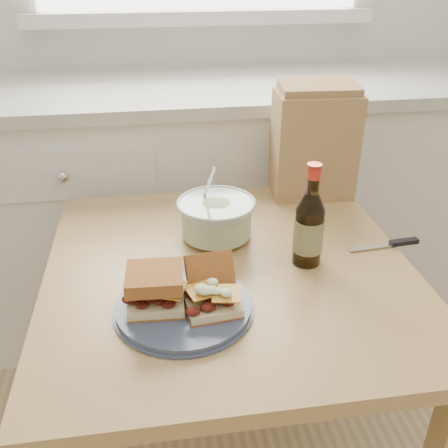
{
  "coord_description": "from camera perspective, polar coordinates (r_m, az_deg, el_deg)",
  "views": [
    {
      "loc": [
        -0.24,
        -0.05,
        1.34
      ],
      "look_at": [
        -0.08,
        0.96,
        0.78
      ],
      "focal_mm": 40.0,
      "sensor_mm": 36.0,
      "label": 1
    }
  ],
  "objects": [
    {
      "name": "sandwich_left",
      "position": [
        1.0,
        -7.85,
        -7.32
      ],
      "size": [
        0.12,
        0.11,
        0.08
      ],
      "rotation": [
        0.0,
        0.0,
        -0.06
      ],
      "color": "beige",
      "rests_on": "plate"
    },
    {
      "name": "plate",
      "position": [
        1.03,
        -4.61,
        -9.41
      ],
      "size": [
        0.27,
        0.27,
        0.02
      ],
      "primitive_type": "cylinder",
      "color": "#3C4762",
      "rests_on": "dining_table"
    },
    {
      "name": "beer_bottle",
      "position": [
        1.14,
        9.68,
        -0.38
      ],
      "size": [
        0.07,
        0.07,
        0.25
      ],
      "rotation": [
        0.0,
        0.0,
        0.23
      ],
      "color": "black",
      "rests_on": "dining_table"
    },
    {
      "name": "coleslaw_bowl",
      "position": [
        1.25,
        -0.88,
        0.47
      ],
      "size": [
        0.2,
        0.2,
        0.2
      ],
      "color": "#B4C2BC",
      "rests_on": "dining_table"
    },
    {
      "name": "cabinet_run",
      "position": [
        1.97,
        -1.18,
        2.52
      ],
      "size": [
        2.5,
        0.64,
        0.94
      ],
      "color": "white",
      "rests_on": "ground"
    },
    {
      "name": "sandwich_right",
      "position": [
        1.0,
        -1.43,
        -7.55
      ],
      "size": [
        0.11,
        0.15,
        0.09
      ],
      "rotation": [
        0.0,
        0.0,
        0.1
      ],
      "color": "beige",
      "rests_on": "plate"
    },
    {
      "name": "paper_bag",
      "position": [
        1.48,
        10.21,
        8.89
      ],
      "size": [
        0.24,
        0.17,
        0.3
      ],
      "primitive_type": "cube",
      "rotation": [
        0.0,
        0.0,
        -0.07
      ],
      "color": "#A98652",
      "rests_on": "dining_table"
    },
    {
      "name": "knife",
      "position": [
        1.31,
        19.01,
        -2.1
      ],
      "size": [
        0.19,
        0.03,
        0.01
      ],
      "rotation": [
        0.0,
        0.0,
        0.08
      ],
      "color": "silver",
      "rests_on": "dining_table"
    },
    {
      "name": "dining_table",
      "position": [
        1.22,
        0.64,
        -8.88
      ],
      "size": [
        0.85,
        0.85,
        0.7
      ],
      "rotation": [
        0.0,
        0.0,
        -0.01
      ],
      "color": "tan",
      "rests_on": "ground"
    }
  ]
}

